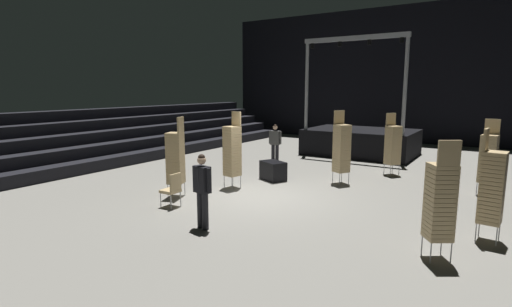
# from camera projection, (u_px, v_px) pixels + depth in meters

# --- Properties ---
(ground_plane) EXTENTS (22.00, 30.00, 0.10)m
(ground_plane) POSITION_uv_depth(u_px,v_px,m) (262.00, 199.00, 11.72)
(ground_plane) COLOR gray
(arena_end_wall) EXTENTS (22.00, 0.30, 8.00)m
(arena_end_wall) POSITION_uv_depth(u_px,v_px,m) (395.00, 75.00, 23.49)
(arena_end_wall) COLOR black
(arena_end_wall) RESTS_ON ground_plane
(bleacher_bank_left) EXTENTS (3.75, 24.00, 2.25)m
(bleacher_bank_left) POSITION_uv_depth(u_px,v_px,m) (99.00, 136.00, 17.23)
(bleacher_bank_left) COLOR black
(bleacher_bank_left) RESTS_ON ground_plane
(stage_riser) EXTENTS (5.01, 3.52, 5.49)m
(stage_riser) POSITION_uv_depth(u_px,v_px,m) (361.00, 141.00, 19.13)
(stage_riser) COLOR black
(stage_riser) RESTS_ON ground_plane
(man_with_tie) EXTENTS (0.57, 0.31, 1.75)m
(man_with_tie) POSITION_uv_depth(u_px,v_px,m) (202.00, 187.00, 8.90)
(man_with_tie) COLOR black
(man_with_tie) RESTS_ON ground_plane
(chair_stack_front_left) EXTENTS (0.48, 0.48, 2.39)m
(chair_stack_front_left) POSITION_uv_depth(u_px,v_px,m) (492.00, 186.00, 8.14)
(chair_stack_front_left) COLOR #B2B5BA
(chair_stack_front_left) RESTS_ON ground_plane
(chair_stack_front_right) EXTENTS (0.57, 0.57, 2.39)m
(chair_stack_front_right) POSITION_uv_depth(u_px,v_px,m) (176.00, 157.00, 11.59)
(chair_stack_front_right) COLOR #B2B5BA
(chair_stack_front_right) RESTS_ON ground_plane
(chair_stack_mid_left) EXTENTS (0.50, 0.50, 2.31)m
(chair_stack_mid_left) POSITION_uv_depth(u_px,v_px,m) (488.00, 158.00, 11.74)
(chair_stack_mid_left) COLOR #B2B5BA
(chair_stack_mid_left) RESTS_ON ground_plane
(chair_stack_mid_right) EXTENTS (0.52, 0.52, 2.48)m
(chair_stack_mid_right) POSITION_uv_depth(u_px,v_px,m) (232.00, 150.00, 12.62)
(chair_stack_mid_right) COLOR #B2B5BA
(chair_stack_mid_right) RESTS_ON ground_plane
(chair_stack_mid_centre) EXTENTS (0.62, 0.62, 2.31)m
(chair_stack_mid_centre) POSITION_uv_depth(u_px,v_px,m) (393.00, 144.00, 14.55)
(chair_stack_mid_centre) COLOR #B2B5BA
(chair_stack_mid_centre) RESTS_ON ground_plane
(chair_stack_rear_left) EXTENTS (0.61, 0.61, 2.48)m
(chair_stack_rear_left) POSITION_uv_depth(u_px,v_px,m) (342.00, 148.00, 13.19)
(chair_stack_rear_left) COLOR #B2B5BA
(chair_stack_rear_left) RESTS_ON ground_plane
(chair_stack_rear_right) EXTENTS (0.61, 0.61, 2.31)m
(chair_stack_rear_right) POSITION_uv_depth(u_px,v_px,m) (440.00, 201.00, 7.25)
(chair_stack_rear_right) COLOR #B2B5BA
(chair_stack_rear_right) RESTS_ON ground_plane
(crew_worker_near_stage) EXTENTS (0.57, 0.30, 1.70)m
(crew_worker_near_stage) POSITION_uv_depth(u_px,v_px,m) (275.00, 142.00, 16.71)
(crew_worker_near_stage) COLOR black
(crew_worker_near_stage) RESTS_ON ground_plane
(equipment_road_case) EXTENTS (1.07, 0.93, 0.67)m
(equipment_road_case) POSITION_uv_depth(u_px,v_px,m) (273.00, 171.00, 13.83)
(equipment_road_case) COLOR black
(equipment_road_case) RESTS_ON ground_plane
(loose_chair_near_man) EXTENTS (0.45, 0.45, 0.95)m
(loose_chair_near_man) POSITION_uv_depth(u_px,v_px,m) (172.00, 188.00, 10.63)
(loose_chair_near_man) COLOR #B2B5BA
(loose_chair_near_man) RESTS_ON ground_plane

